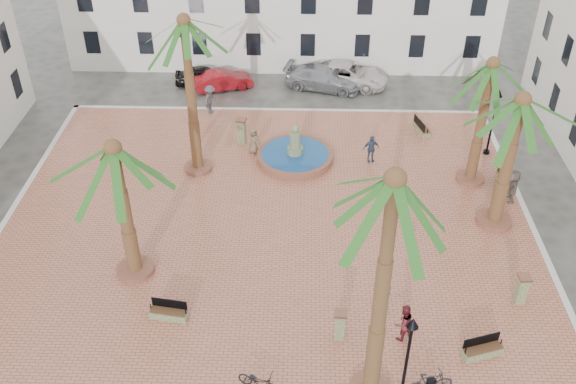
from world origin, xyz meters
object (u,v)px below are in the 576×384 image
object	(u,v)px
palm_ne	(490,78)
bollard_n	(242,130)
palm_nw	(185,38)
pedestrian_fountain_a	(254,141)
bollard_e	(522,289)
cyclist_b	(403,323)
car_black	(203,76)
palm_sw	(116,166)
bench_se	(482,350)
palm_e	(519,118)
lamppost_s	(409,344)
pedestrian_east	(513,186)
bicycle_a	(259,381)
palm_s	(392,205)
cyclist_a	(384,287)
bollard_se	(340,324)
bench_s	(169,313)
car_white	(348,74)
pedestrian_fountain_b	(371,149)
car_silver	(323,78)
pedestrian_north	(210,100)
fountain	(295,155)
bicycle_b	(429,383)
bench_e	(504,182)
bench_ne	(421,129)
lamppost_e	(495,111)

from	to	relation	value
palm_ne	bollard_n	xyz separation A→B (m)	(-12.63, 3.53, -5.20)
palm_nw	pedestrian_fountain_a	bearing A→B (deg)	31.46
bollard_e	cyclist_b	xyz separation A→B (m)	(-5.20, -2.15, 0.12)
palm_ne	car_black	distance (m)	20.25
palm_sw	bench_se	bearing A→B (deg)	-16.59
palm_e	pedestrian_fountain_a	xyz separation A→B (m)	(-12.29, 6.07, -5.11)
palm_ne	cyclist_b	bearing A→B (deg)	-113.83
palm_sw	lamppost_s	xyz separation A→B (m)	(11.20, -6.15, -3.02)
bench_se	pedestrian_fountain_a	world-z (taller)	pedestrian_fountain_a
pedestrian_fountain_a	pedestrian_east	world-z (taller)	pedestrian_east
palm_ne	pedestrian_fountain_a	size ratio (longest dim) A/B	4.57
lamppost_s	bicycle_a	world-z (taller)	lamppost_s
palm_s	cyclist_a	xyz separation A→B (m)	(0.87, 4.57, -7.75)
bollard_se	bollard_n	xyz separation A→B (m)	(-5.19, 14.80, 0.05)
palm_nw	bollard_se	world-z (taller)	palm_nw
bench_s	cyclist_a	bearing A→B (deg)	16.10
palm_nw	car_white	distance (m)	15.69
pedestrian_fountain_b	car_silver	xyz separation A→B (m)	(-2.53, 9.23, -0.21)
pedestrian_east	car_silver	size ratio (longest dim) A/B	0.35
pedestrian_fountain_a	bicycle_a	bearing A→B (deg)	-122.09
bench_se	bollard_n	bearing A→B (deg)	106.50
bench_s	pedestrian_north	world-z (taller)	pedestrian_north
fountain	pedestrian_east	bearing A→B (deg)	-17.56
palm_s	pedestrian_fountain_a	size ratio (longest dim) A/B	6.34
bench_s	pedestrian_fountain_a	size ratio (longest dim) A/B	1.06
fountain	bicycle_b	bearing A→B (deg)	-71.57
palm_sw	pedestrian_east	xyz separation A→B (m)	(18.12, 5.87, -4.75)
pedestrian_fountain_b	pedestrian_east	xyz separation A→B (m)	(6.93, -3.51, 0.10)
bench_e	bench_se	bearing A→B (deg)	165.91
palm_sw	bench_ne	xyz separation A→B (m)	(14.51, 12.66, -5.41)
cyclist_a	pedestrian_fountain_a	xyz separation A→B (m)	(-6.32, 11.65, -0.05)
bicycle_b	car_black	world-z (taller)	car_black
lamppost_s	bollard_e	xyz separation A→B (m)	(5.48, 4.76, -1.89)
palm_e	car_white	xyz separation A→B (m)	(-6.51, 15.23, -5.28)
fountain	car_silver	bearing A→B (deg)	79.55
car_white	cyclist_a	bearing A→B (deg)	-161.40
bench_e	lamppost_s	world-z (taller)	lamppost_s
palm_nw	palm_e	xyz separation A→B (m)	(15.25, -4.26, -1.76)
palm_s	lamppost_e	xyz separation A→B (m)	(7.88, 16.54, -5.85)
fountain	bollard_n	distance (m)	3.66
pedestrian_fountain_a	pedestrian_north	xyz separation A→B (m)	(-3.04, 4.58, 0.16)
car_silver	fountain	bearing A→B (deg)	-175.83
pedestrian_fountain_b	car_white	bearing A→B (deg)	80.21
palm_nw	palm_ne	bearing A→B (deg)	-2.26
bench_se	pedestrian_east	distance (m)	10.83
bench_se	car_silver	distance (m)	23.66
palm_ne	pedestrian_east	world-z (taller)	palm_ne
palm_e	bench_e	world-z (taller)	palm_e
pedestrian_fountain_a	car_black	size ratio (longest dim) A/B	0.41
car_black	car_silver	bearing A→B (deg)	-97.72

